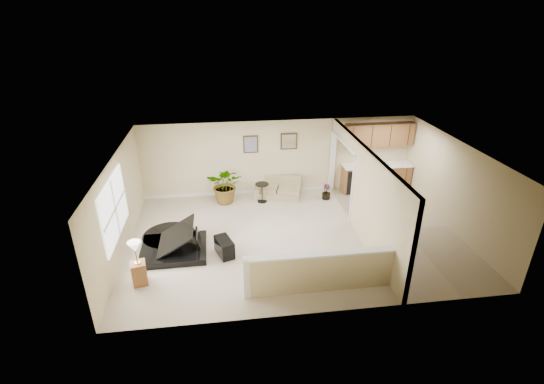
{
  "coord_description": "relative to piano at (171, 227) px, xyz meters",
  "views": [
    {
      "loc": [
        -1.86,
        -9.16,
        5.75
      ],
      "look_at": [
        -0.6,
        0.4,
        1.22
      ],
      "focal_mm": 26.0,
      "sensor_mm": 36.0,
      "label": 1
    }
  ],
  "objects": [
    {
      "name": "floor",
      "position": [
        3.29,
        0.17,
        -0.66
      ],
      "size": [
        9.0,
        9.0,
        0.0
      ],
      "primitive_type": "plane",
      "color": "tan",
      "rests_on": "ground"
    },
    {
      "name": "small_plant",
      "position": [
        4.74,
        2.4,
        -0.44
      ],
      "size": [
        0.37,
        0.37,
        0.51
      ],
      "color": "black",
      "rests_on": "floor"
    },
    {
      "name": "piano_bench",
      "position": [
        1.34,
        -0.43,
        -0.44
      ],
      "size": [
        0.53,
        0.74,
        0.44
      ],
      "primitive_type": "cube",
      "rotation": [
        0.0,
        0.0,
        0.33
      ],
      "color": "black",
      "rests_on": "floor"
    },
    {
      "name": "kitchen_vinyl",
      "position": [
        6.44,
        0.17,
        -0.65
      ],
      "size": [
        2.7,
        6.0,
        0.01
      ],
      "primitive_type": "cube",
      "color": "tan",
      "rests_on": "floor"
    },
    {
      "name": "palm_plant",
      "position": [
        1.48,
        2.59,
        -0.05
      ],
      "size": [
        1.33,
        1.23,
        1.24
      ],
      "color": "black",
      "rests_on": "floor"
    },
    {
      "name": "loveseat",
      "position": [
        3.19,
        2.87,
        -0.34
      ],
      "size": [
        1.7,
        1.22,
        0.85
      ],
      "rotation": [
        0.0,
        0.0,
        -0.28
      ],
      "color": "tan",
      "rests_on": "floor"
    },
    {
      "name": "accent_table",
      "position": [
        2.62,
        2.48,
        -0.25
      ],
      "size": [
        0.44,
        0.44,
        0.63
      ],
      "color": "black",
      "rests_on": "floor"
    },
    {
      "name": "piano",
      "position": [
        0.0,
        0.0,
        0.0
      ],
      "size": [
        2.0,
        2.06,
        1.58
      ],
      "rotation": [
        0.0,
        0.0,
        0.01
      ],
      "color": "black",
      "rests_on": "floor"
    },
    {
      "name": "left_wall",
      "position": [
        -1.21,
        0.17,
        0.59
      ],
      "size": [
        0.04,
        6.0,
        2.5
      ],
      "primitive_type": "cube",
      "color": "tan",
      "rests_on": "floor"
    },
    {
      "name": "right_wall",
      "position": [
        7.79,
        0.17,
        0.59
      ],
      "size": [
        0.04,
        6.0,
        2.5
      ],
      "primitive_type": "cube",
      "color": "tan",
      "rests_on": "floor"
    },
    {
      "name": "back_wall",
      "position": [
        3.29,
        3.17,
        0.59
      ],
      "size": [
        9.0,
        0.04,
        2.5
      ],
      "primitive_type": "cube",
      "color": "tan",
      "rests_on": "floor"
    },
    {
      "name": "ceiling",
      "position": [
        3.29,
        0.17,
        1.84
      ],
      "size": [
        9.0,
        6.0,
        0.04
      ],
      "primitive_type": "cube",
      "color": "beige",
      "rests_on": "back_wall"
    },
    {
      "name": "kitchen_cabinets",
      "position": [
        6.48,
        2.9,
        0.21
      ],
      "size": [
        2.36,
        0.65,
        2.33
      ],
      "color": "brown",
      "rests_on": "floor"
    },
    {
      "name": "wall_mirror",
      "position": [
        3.59,
        3.14,
        1.14
      ],
      "size": [
        0.55,
        0.04,
        0.55
      ],
      "color": "#382514",
      "rests_on": "back_wall"
    },
    {
      "name": "wall_art_left",
      "position": [
        2.34,
        3.14,
        1.09
      ],
      "size": [
        0.48,
        0.04,
        0.58
      ],
      "color": "#382514",
      "rests_on": "back_wall"
    },
    {
      "name": "left_window",
      "position": [
        -1.19,
        -0.33,
        0.79
      ],
      "size": [
        0.05,
        2.15,
        1.45
      ],
      "primitive_type": "cube",
      "color": "white",
      "rests_on": "left_wall"
    },
    {
      "name": "pony_half_wall",
      "position": [
        3.37,
        -2.13,
        -0.14
      ],
      "size": [
        3.42,
        0.22,
        1.0
      ],
      "color": "tan",
      "rests_on": "floor"
    },
    {
      "name": "lamp_stand",
      "position": [
        -0.61,
        -1.35,
        -0.19
      ],
      "size": [
        0.39,
        0.39,
        1.11
      ],
      "color": "brown",
      "rests_on": "floor"
    },
    {
      "name": "front_wall",
      "position": [
        3.29,
        -2.83,
        0.59
      ],
      "size": [
        9.0,
        0.04,
        2.5
      ],
      "primitive_type": "cube",
      "color": "tan",
      "rests_on": "floor"
    },
    {
      "name": "interior_partition",
      "position": [
        5.09,
        0.42,
        0.56
      ],
      "size": [
        0.18,
        5.99,
        2.5
      ],
      "color": "tan",
      "rests_on": "floor"
    }
  ]
}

